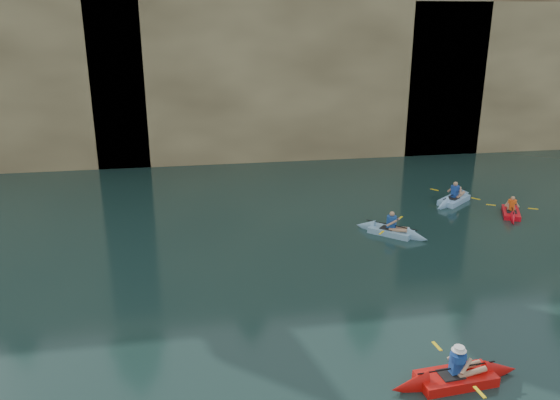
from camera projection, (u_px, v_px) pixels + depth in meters
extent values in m
plane|color=black|center=(392.00, 371.00, 13.71)|extent=(160.00, 160.00, 0.00)
cube|color=tan|center=(249.00, 54.00, 39.88)|extent=(70.00, 16.00, 12.00)
cube|color=tan|center=(295.00, 66.00, 33.37)|extent=(24.00, 2.40, 11.40)
cube|color=black|center=(200.00, 137.00, 33.09)|extent=(3.50, 1.00, 3.20)
cube|color=black|center=(418.00, 120.00, 35.14)|extent=(5.00, 1.00, 4.50)
cube|color=red|center=(456.00, 378.00, 13.22)|extent=(2.66, 1.01, 0.30)
cone|color=red|center=(500.00, 370.00, 13.51)|extent=(0.98, 0.85, 0.78)
cone|color=red|center=(409.00, 386.00, 12.93)|extent=(0.98, 0.85, 0.78)
cube|color=black|center=(451.00, 375.00, 13.15)|extent=(0.59, 0.53, 0.04)
cube|color=#1A4194|center=(457.00, 363.00, 13.09)|extent=(0.35, 0.24, 0.49)
sphere|color=tan|center=(459.00, 351.00, 12.98)|extent=(0.21, 0.21, 0.21)
cylinder|color=black|center=(457.00, 368.00, 13.13)|extent=(2.07, 0.20, 0.04)
cube|color=yellow|center=(437.00, 346.00, 13.99)|extent=(0.11, 0.42, 0.02)
cube|color=yellow|center=(480.00, 392.00, 12.26)|extent=(0.11, 0.42, 0.02)
cylinder|color=white|center=(459.00, 349.00, 12.97)|extent=(0.36, 0.36, 0.10)
cube|color=#80B4D6|center=(391.00, 231.00, 22.39)|extent=(2.29, 2.21, 0.27)
cone|color=#80B4D6|center=(418.00, 237.00, 21.80)|extent=(1.13, 1.13, 0.75)
cone|color=#80B4D6|center=(366.00, 226.00, 22.98)|extent=(1.13, 1.13, 0.75)
cube|color=black|center=(388.00, 228.00, 22.43)|extent=(0.72, 0.72, 0.04)
cube|color=#1B4897|center=(391.00, 222.00, 22.26)|extent=(0.40, 0.39, 0.50)
sphere|color=tan|center=(392.00, 214.00, 22.15)|extent=(0.21, 0.21, 0.21)
cylinder|color=black|center=(391.00, 225.00, 22.30)|extent=(1.64, 1.53, 0.04)
cube|color=yellow|center=(400.00, 218.00, 23.10)|extent=(0.34, 0.36, 0.02)
cube|color=yellow|center=(382.00, 233.00, 21.50)|extent=(0.34, 0.36, 0.02)
cube|color=red|center=(511.00, 212.00, 24.63)|extent=(1.68, 2.37, 0.24)
cone|color=red|center=(509.00, 205.00, 25.62)|extent=(0.97, 1.03, 0.67)
cone|color=red|center=(513.00, 220.00, 23.65)|extent=(0.97, 1.03, 0.67)
cube|color=black|center=(512.00, 211.00, 24.47)|extent=(0.62, 0.68, 0.04)
cube|color=#FF5E15|center=(512.00, 205.00, 24.52)|extent=(0.31, 0.36, 0.45)
sphere|color=tan|center=(513.00, 198.00, 24.42)|extent=(0.19, 0.19, 0.19)
cylinder|color=black|center=(512.00, 207.00, 24.55)|extent=(0.93, 1.77, 0.04)
cube|color=yellow|center=(491.00, 205.00, 24.80)|extent=(0.41, 0.26, 0.02)
cube|color=yellow|center=(533.00, 209.00, 24.30)|extent=(0.41, 0.26, 0.02)
cube|color=#90C6F2|center=(454.00, 200.00, 26.29)|extent=(2.57, 2.25, 0.29)
cone|color=#90C6F2|center=(465.00, 194.00, 27.15)|extent=(1.21, 1.18, 0.78)
cone|color=#90C6F2|center=(442.00, 206.00, 25.42)|extent=(1.21, 1.18, 0.78)
cube|color=black|center=(453.00, 198.00, 26.14)|extent=(0.73, 0.72, 0.04)
cube|color=#1C409A|center=(455.00, 191.00, 26.15)|extent=(0.42, 0.40, 0.52)
sphere|color=tan|center=(456.00, 184.00, 26.04)|extent=(0.22, 0.22, 0.22)
cylinder|color=black|center=(455.00, 194.00, 26.20)|extent=(1.85, 1.44, 0.04)
cube|color=yellow|center=(434.00, 190.00, 26.87)|extent=(0.32, 0.38, 0.02)
cube|color=yellow|center=(476.00, 199.00, 25.52)|extent=(0.32, 0.38, 0.02)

